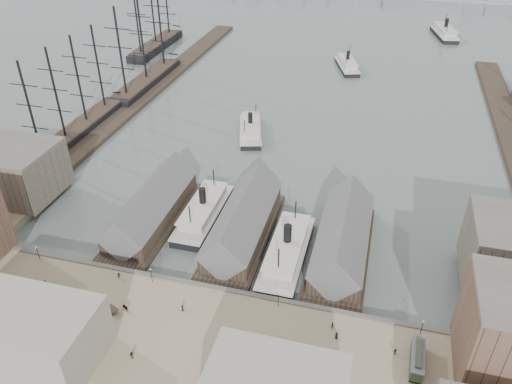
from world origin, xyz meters
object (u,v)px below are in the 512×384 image
(horse_cart_center, at_px, (121,308))
(horse_cart_left, at_px, (25,284))
(tram, at_px, (417,359))
(ferry_docked_west, at_px, (204,211))
(horse_cart_right, at_px, (270,348))

(horse_cart_center, bearing_deg, horse_cart_left, 112.12)
(horse_cart_left, bearing_deg, tram, -87.19)
(ferry_docked_west, xyz_separation_m, horse_cart_center, (-4.40, -39.32, 0.40))
(ferry_docked_west, xyz_separation_m, tram, (57.08, -37.13, 1.32))
(tram, xyz_separation_m, horse_cart_left, (-86.31, -0.99, -0.93))
(horse_cart_center, bearing_deg, horse_cart_right, -68.39)
(horse_cart_right, bearing_deg, horse_cart_left, 57.97)
(ferry_docked_west, bearing_deg, horse_cart_left, -127.48)
(ferry_docked_west, height_order, horse_cart_left, ferry_docked_west)
(tram, relative_size, horse_cart_left, 2.07)
(ferry_docked_west, bearing_deg, tram, -33.05)
(ferry_docked_west, xyz_separation_m, horse_cart_right, (29.15, -41.24, 0.31))
(tram, xyz_separation_m, horse_cart_center, (-61.48, -2.19, -0.92))
(horse_cart_left, relative_size, horse_cart_center, 0.95)
(tram, height_order, horse_cart_center, tram)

